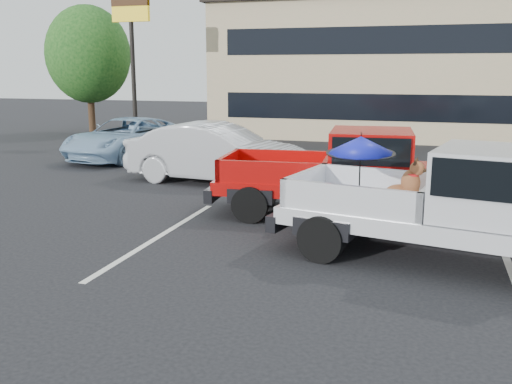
{
  "coord_description": "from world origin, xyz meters",
  "views": [
    {
      "loc": [
        1.66,
        -7.19,
        3.02
      ],
      "look_at": [
        -0.67,
        0.47,
        1.3
      ],
      "focal_mm": 40.0,
      "sensor_mm": 36.0,
      "label": 1
    }
  ],
  "objects_px": {
    "silver_sedan": "(216,153)",
    "blue_suv": "(127,138)",
    "motel_sign": "(131,28)",
    "red_pickup": "(362,170)",
    "silver_pickup": "(476,201)",
    "tree_left": "(88,55)"
  },
  "relations": [
    {
      "from": "blue_suv",
      "to": "tree_left",
      "type": "bearing_deg",
      "value": 138.99
    },
    {
      "from": "silver_sedan",
      "to": "blue_suv",
      "type": "bearing_deg",
      "value": 60.26
    },
    {
      "from": "motel_sign",
      "to": "silver_pickup",
      "type": "bearing_deg",
      "value": -44.18
    },
    {
      "from": "silver_pickup",
      "to": "blue_suv",
      "type": "bearing_deg",
      "value": 153.87
    },
    {
      "from": "silver_pickup",
      "to": "blue_suv",
      "type": "distance_m",
      "value": 13.68
    },
    {
      "from": "red_pickup",
      "to": "blue_suv",
      "type": "xyz_separation_m",
      "value": [
        -8.75,
        5.82,
        -0.3
      ]
    },
    {
      "from": "motel_sign",
      "to": "red_pickup",
      "type": "relative_size",
      "value": 1.06
    },
    {
      "from": "tree_left",
      "to": "silver_sedan",
      "type": "xyz_separation_m",
      "value": [
        10.17,
        -9.82,
        -2.92
      ]
    },
    {
      "from": "blue_suv",
      "to": "red_pickup",
      "type": "bearing_deg",
      "value": -24.95
    },
    {
      "from": "motel_sign",
      "to": "red_pickup",
      "type": "height_order",
      "value": "motel_sign"
    },
    {
      "from": "tree_left",
      "to": "silver_pickup",
      "type": "xyz_separation_m",
      "value": [
        16.42,
        -15.07,
        -2.68
      ]
    },
    {
      "from": "tree_left",
      "to": "silver_pickup",
      "type": "distance_m",
      "value": 22.45
    },
    {
      "from": "red_pickup",
      "to": "silver_sedan",
      "type": "distance_m",
      "value": 4.98
    },
    {
      "from": "silver_pickup",
      "to": "red_pickup",
      "type": "relative_size",
      "value": 1.05
    },
    {
      "from": "tree_left",
      "to": "blue_suv",
      "type": "relative_size",
      "value": 1.2
    },
    {
      "from": "blue_suv",
      "to": "motel_sign",
      "type": "bearing_deg",
      "value": 122.9
    },
    {
      "from": "silver_pickup",
      "to": "blue_suv",
      "type": "xyz_separation_m",
      "value": [
        -10.78,
        8.42,
        -0.35
      ]
    },
    {
      "from": "red_pickup",
      "to": "blue_suv",
      "type": "relative_size",
      "value": 1.13
    },
    {
      "from": "silver_pickup",
      "to": "silver_sedan",
      "type": "height_order",
      "value": "silver_pickup"
    },
    {
      "from": "motel_sign",
      "to": "red_pickup",
      "type": "bearing_deg",
      "value": -42.34
    },
    {
      "from": "red_pickup",
      "to": "blue_suv",
      "type": "height_order",
      "value": "red_pickup"
    },
    {
      "from": "tree_left",
      "to": "silver_sedan",
      "type": "bearing_deg",
      "value": -44.0
    }
  ]
}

